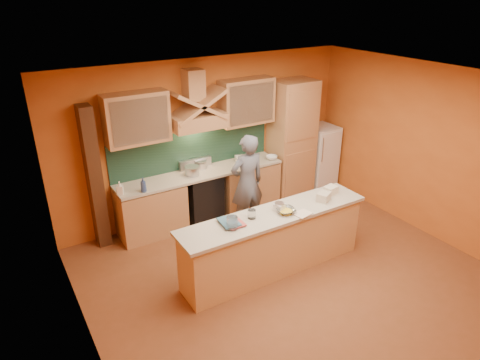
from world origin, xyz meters
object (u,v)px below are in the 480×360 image
person (247,183)px  kitchen_scale (279,207)px  fridge (319,157)px  mixing_bowl (286,211)px  stove (202,196)px

person → kitchen_scale: size_ratio=12.88×
person → kitchen_scale: 1.25m
fridge → person: 2.27m
kitchen_scale → mixing_bowl: 0.11m
person → kitchen_scale: person is taller
stove → kitchen_scale: kitchen_scale is taller
fridge → kitchen_scale: fridge is taller
stove → person: person is taller
fridge → kitchen_scale: size_ratio=9.92×
mixing_bowl → person: bearing=81.8°
stove → fridge: size_ratio=0.69×
person → mixing_bowl: 1.34m
kitchen_scale → mixing_bowl: bearing=-86.1°
kitchen_scale → mixing_bowl: (0.04, -0.10, -0.02)m
fridge → person: person is taller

